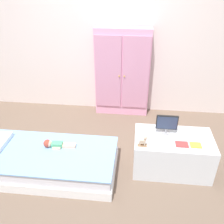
{
  "coord_description": "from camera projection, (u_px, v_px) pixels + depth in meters",
  "views": [
    {
      "loc": [
        0.49,
        -2.26,
        2.18
      ],
      "look_at": [
        0.2,
        0.42,
        0.58
      ],
      "focal_mm": 39.54,
      "sensor_mm": 36.0,
      "label": 1
    }
  ],
  "objects": [
    {
      "name": "ground_plane",
      "position": [
        92.0,
        168.0,
        3.1
      ],
      "size": [
        10.0,
        10.0,
        0.02
      ],
      "primitive_type": "cube",
      "color": "brown"
    },
    {
      "name": "back_wall",
      "position": [
        107.0,
        29.0,
        3.75
      ],
      "size": [
        6.4,
        0.05,
        2.7
      ],
      "primitive_type": "cube",
      "color": "silver",
      "rests_on": "ground_plane"
    },
    {
      "name": "bed",
      "position": [
        45.0,
        161.0,
        2.99
      ],
      "size": [
        1.72,
        0.81,
        0.28
      ],
      "color": "white",
      "rests_on": "ground_plane"
    },
    {
      "name": "doll",
      "position": [
        54.0,
        144.0,
        2.99
      ],
      "size": [
        0.39,
        0.14,
        0.1
      ],
      "color": "#4CA375",
      "rests_on": "bed"
    },
    {
      "name": "wardrobe",
      "position": [
        122.0,
        73.0,
        3.92
      ],
      "size": [
        0.86,
        0.25,
        1.41
      ],
      "color": "#E599BC",
      "rests_on": "ground_plane"
    },
    {
      "name": "tv_stand",
      "position": [
        172.0,
        153.0,
        2.98
      ],
      "size": [
        0.91,
        0.53,
        0.46
      ],
      "primitive_type": "cube",
      "color": "silver",
      "rests_on": "ground_plane"
    },
    {
      "name": "tv_monitor",
      "position": [
        167.0,
        123.0,
        2.88
      ],
      "size": [
        0.25,
        0.1,
        0.24
      ],
      "color": "#99999E",
      "rests_on": "tv_stand"
    },
    {
      "name": "rocking_horse_toy",
      "position": [
        143.0,
        141.0,
        2.71
      ],
      "size": [
        0.11,
        0.04,
        0.13
      ],
      "color": "#8E6642",
      "rests_on": "tv_stand"
    },
    {
      "name": "book_red",
      "position": [
        182.0,
        144.0,
        2.75
      ],
      "size": [
        0.14,
        0.1,
        0.01
      ],
      "primitive_type": "cube",
      "color": "#CC3838",
      "rests_on": "tv_stand"
    },
    {
      "name": "book_yellow",
      "position": [
        196.0,
        145.0,
        2.74
      ],
      "size": [
        0.12,
        0.09,
        0.02
      ],
      "primitive_type": "cube",
      "color": "gold",
      "rests_on": "tv_stand"
    }
  ]
}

